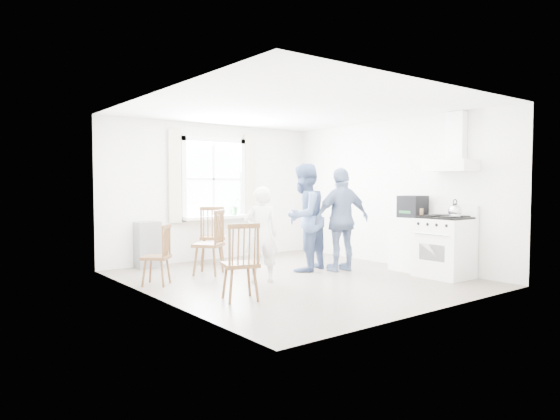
% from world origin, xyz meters
% --- Properties ---
extents(room_shell, '(4.62, 5.12, 2.64)m').
position_xyz_m(room_shell, '(0.00, 0.00, 1.30)').
color(room_shell, '#76675A').
rests_on(room_shell, ground).
extents(window_assembly, '(1.88, 0.24, 1.70)m').
position_xyz_m(window_assembly, '(0.00, 2.45, 1.46)').
color(window_assembly, white).
rests_on(window_assembly, room_shell).
extents(range_hood, '(0.45, 0.76, 0.94)m').
position_xyz_m(range_hood, '(2.07, -1.35, 1.90)').
color(range_hood, white).
rests_on(range_hood, room_shell).
extents(shelf_unit, '(0.40, 0.30, 0.80)m').
position_xyz_m(shelf_unit, '(-1.40, 2.33, 0.40)').
color(shelf_unit, gray).
rests_on(shelf_unit, ground).
extents(gas_stove, '(0.68, 0.76, 1.12)m').
position_xyz_m(gas_stove, '(1.91, -1.35, 0.48)').
color(gas_stove, white).
rests_on(gas_stove, ground).
extents(kettle, '(0.20, 0.20, 0.28)m').
position_xyz_m(kettle, '(1.86, -1.55, 1.04)').
color(kettle, silver).
rests_on(kettle, gas_stove).
extents(low_cabinet, '(0.50, 0.55, 0.90)m').
position_xyz_m(low_cabinet, '(1.98, -0.65, 0.45)').
color(low_cabinet, white).
rests_on(low_cabinet, ground).
extents(stereo_stack, '(0.44, 0.40, 0.36)m').
position_xyz_m(stereo_stack, '(1.97, -0.69, 1.08)').
color(stereo_stack, black).
rests_on(stereo_stack, low_cabinet).
extents(cardboard_box, '(0.29, 0.24, 0.16)m').
position_xyz_m(cardboard_box, '(2.01, -0.78, 0.98)').
color(cardboard_box, '#9E794C').
rests_on(cardboard_box, low_cabinet).
extents(windsor_chair_a, '(0.61, 0.61, 1.05)m').
position_xyz_m(windsor_chair_a, '(-0.81, 1.04, 0.64)').
color(windsor_chair_a, '#4E3119').
rests_on(windsor_chair_a, ground).
extents(windsor_chair_b, '(0.52, 0.51, 0.99)m').
position_xyz_m(windsor_chair_b, '(-1.49, -0.80, 0.60)').
color(windsor_chair_b, '#4E3119').
rests_on(windsor_chair_b, ground).
extents(windsor_chair_c, '(0.52, 0.52, 0.88)m').
position_xyz_m(windsor_chair_c, '(-1.83, 0.77, 0.54)').
color(windsor_chair_c, '#4E3119').
rests_on(windsor_chair_c, ground).
extents(person_left, '(0.67, 0.67, 1.42)m').
position_xyz_m(person_left, '(-0.59, 0.06, 0.71)').
color(person_left, white).
rests_on(person_left, ground).
extents(person_mid, '(1.12, 1.12, 1.80)m').
position_xyz_m(person_mid, '(0.56, 0.44, 0.90)').
color(person_mid, '#475A85').
rests_on(person_mid, ground).
extents(person_right, '(1.20, 1.20, 1.73)m').
position_xyz_m(person_right, '(1.04, 0.03, 0.86)').
color(person_right, navy).
rests_on(person_right, ground).
extents(potted_plant, '(0.24, 0.24, 0.35)m').
position_xyz_m(potted_plant, '(0.41, 2.36, 1.02)').
color(potted_plant, '#377D3B').
rests_on(potted_plant, window_assembly).
extents(windsor_chair_d, '(0.61, 0.60, 1.06)m').
position_xyz_m(windsor_chair_d, '(-0.36, 1.90, 0.65)').
color(windsor_chair_d, '#4E3119').
rests_on(windsor_chair_d, ground).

